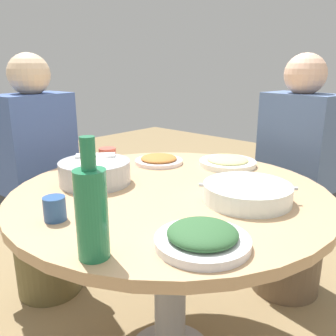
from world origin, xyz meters
name	(u,v)px	position (x,y,z in m)	size (l,w,h in m)	color
round_dining_table	(170,223)	(0.00, 0.00, 0.60)	(1.11, 1.11, 0.73)	#99999E
rice_bowl	(95,172)	(0.25, 0.13, 0.78)	(0.26, 0.26, 0.09)	#B2B5BA
soup_bowl	(247,193)	(-0.26, -0.08, 0.76)	(0.28, 0.28, 0.06)	white
dish_noodles	(227,162)	(0.02, -0.40, 0.75)	(0.25, 0.25, 0.04)	white
dish_tofu_braise	(159,160)	(0.27, -0.22, 0.75)	(0.21, 0.21, 0.04)	silver
dish_greens	(202,237)	(-0.33, 0.25, 0.76)	(0.23, 0.23, 0.06)	white
green_bottle	(92,211)	(-0.18, 0.46, 0.85)	(0.07, 0.07, 0.28)	#247A4E
tea_cup_near	(55,209)	(0.07, 0.41, 0.77)	(0.06, 0.06, 0.07)	#2C518C
tea_cup_far	(108,156)	(0.43, -0.07, 0.77)	(0.08, 0.08, 0.07)	#C15142
stool_for_diner_left	(287,249)	(-0.13, -0.78, 0.22)	(0.35, 0.35, 0.45)	brown
diner_left	(298,148)	(-0.13, -0.78, 0.77)	(0.37, 0.39, 0.76)	#2D333D
stool_for_diner_right	(48,251)	(0.79, 0.08, 0.22)	(0.33, 0.33, 0.45)	brown
diner_right	(37,149)	(0.79, 0.08, 0.77)	(0.37, 0.36, 0.76)	#2D333D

